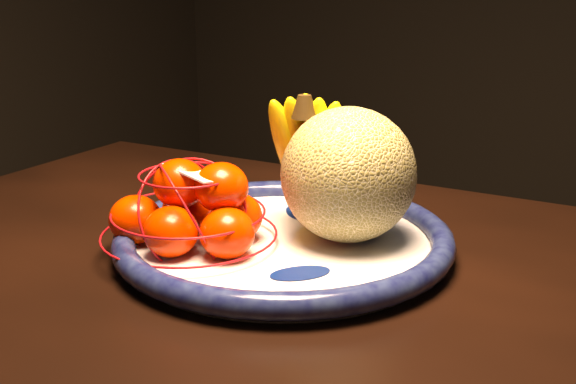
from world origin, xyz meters
The scene contains 6 objects.
dining_table centered at (-0.11, 0.07, 0.63)m, with size 1.44×0.89×0.71m.
fruit_bowl centered at (-0.27, 0.15, 0.72)m, with size 0.39×0.39×0.03m.
cantaloupe centered at (-0.21, 0.19, 0.80)m, with size 0.15×0.15×0.15m, color olive.
banana_bunch centered at (-0.27, 0.22, 0.81)m, with size 0.11×0.11×0.18m.
mandarin_bag centered at (-0.35, 0.09, 0.76)m, with size 0.20×0.20×0.13m.
price_tag centered at (-0.34, 0.08, 0.81)m, with size 0.07×0.03×0.00m, color white.
Camera 1 is at (0.13, -0.51, 1.02)m, focal length 45.00 mm.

